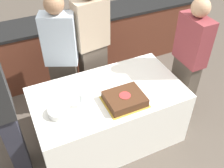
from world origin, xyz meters
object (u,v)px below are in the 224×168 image
object	(u,v)px
cake	(125,99)
person_standing_back	(62,58)
plate_stack	(59,112)
person_cutting_cake	(92,49)
wine_glass	(82,99)
person_seated_left	(3,110)
person_seated_right	(188,62)

from	to	relation	value
cake	person_standing_back	xyz separation A→B (m)	(-0.39, 0.89, 0.06)
plate_stack	person_cutting_cake	distance (m)	1.02
wine_glass	person_cutting_cake	bearing A→B (deg)	61.51
person_seated_left	person_standing_back	bearing A→B (deg)	-47.71
wine_glass	person_standing_back	xyz separation A→B (m)	(0.03, 0.78, -0.01)
person_seated_left	person_seated_right	bearing A→B (deg)	-90.00
cake	person_seated_left	bearing A→B (deg)	169.52
person_seated_right	plate_stack	bearing A→B (deg)	-86.89
person_seated_right	person_standing_back	xyz separation A→B (m)	(-1.35, 0.68, 0.02)
cake	wine_glass	size ratio (longest dim) A/B	2.41
cake	plate_stack	world-z (taller)	cake
wine_glass	person_seated_left	distance (m)	0.73
plate_stack	person_standing_back	size ratio (longest dim) A/B	0.13
plate_stack	person_standing_back	xyz separation A→B (m)	(0.27, 0.77, 0.08)
plate_stack	person_seated_right	size ratio (longest dim) A/B	0.13
person_seated_left	person_standing_back	world-z (taller)	person_seated_left
plate_stack	person_cutting_cake	size ratio (longest dim) A/B	0.13
plate_stack	person_seated_right	bearing A→B (deg)	3.11
plate_stack	person_seated_left	world-z (taller)	person_seated_left
person_seated_left	cake	bearing A→B (deg)	-100.48
person_standing_back	plate_stack	bearing A→B (deg)	94.73
cake	plate_stack	xyz separation A→B (m)	(-0.66, 0.12, -0.01)
person_cutting_cake	plate_stack	bearing A→B (deg)	41.46
plate_stack	wine_glass	xyz separation A→B (m)	(0.24, -0.01, 0.08)
cake	plate_stack	size ratio (longest dim) A/B	1.99
person_standing_back	person_seated_right	bearing A→B (deg)	177.10
person_standing_back	person_seated_left	bearing A→B (deg)	66.14
wine_glass	person_cutting_cake	xyz separation A→B (m)	(0.42, 0.78, 0.02)
person_seated_right	person_cutting_cake	bearing A→B (deg)	-125.46
wine_glass	person_standing_back	bearing A→B (deg)	87.94
wine_glass	person_standing_back	world-z (taller)	person_standing_back
plate_stack	person_seated_left	distance (m)	0.51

